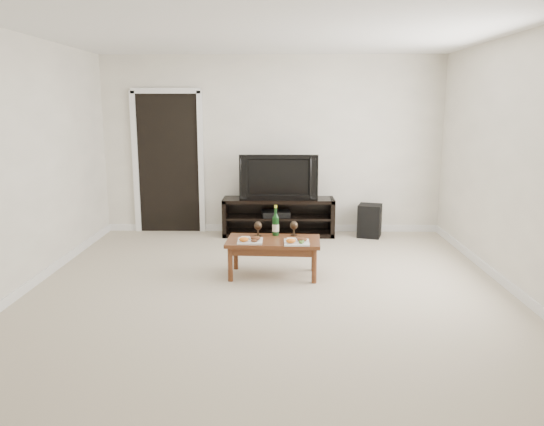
{
  "coord_description": "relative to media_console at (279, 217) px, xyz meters",
  "views": [
    {
      "loc": [
        0.11,
        -5.12,
        1.89
      ],
      "look_at": [
        0.03,
        0.69,
        0.7
      ],
      "focal_mm": 35.0,
      "sensor_mm": 36.0,
      "label": 1
    }
  ],
  "objects": [
    {
      "name": "floor",
      "position": [
        -0.09,
        -2.5,
        -0.28
      ],
      "size": [
        5.5,
        5.5,
        0.0
      ],
      "primitive_type": "plane",
      "color": "#BDB298",
      "rests_on": "ground"
    },
    {
      "name": "back_wall",
      "position": [
        -0.09,
        0.27,
        1.02
      ],
      "size": [
        5.0,
        0.04,
        2.6
      ],
      "primitive_type": "cube",
      "color": "beige",
      "rests_on": "ground"
    },
    {
      "name": "ceiling",
      "position": [
        -0.09,
        -2.5,
        2.35
      ],
      "size": [
        5.0,
        5.5,
        0.04
      ],
      "primitive_type": "cube",
      "color": "white",
      "rests_on": "back_wall"
    },
    {
      "name": "doorway",
      "position": [
        -1.64,
        0.24,
        0.75
      ],
      "size": [
        0.9,
        0.02,
        2.05
      ],
      "primitive_type": "cube",
      "color": "black",
      "rests_on": "ground"
    },
    {
      "name": "media_console",
      "position": [
        0.0,
        0.0,
        0.0
      ],
      "size": [
        1.62,
        0.45,
        0.55
      ],
      "primitive_type": "cube",
      "color": "black",
      "rests_on": "ground"
    },
    {
      "name": "television",
      "position": [
        0.0,
        0.0,
        0.6
      ],
      "size": [
        1.13,
        0.15,
        0.65
      ],
      "primitive_type": "imported",
      "rotation": [
        0.0,
        0.0,
        0.0
      ],
      "color": "black",
      "rests_on": "media_console"
    },
    {
      "name": "av_receiver",
      "position": [
        -0.04,
        -0.01,
        0.05
      ],
      "size": [
        0.43,
        0.34,
        0.08
      ],
      "primitive_type": "cube",
      "rotation": [
        0.0,
        0.0,
        0.12
      ],
      "color": "black",
      "rests_on": "media_console"
    },
    {
      "name": "subwoofer",
      "position": [
        1.32,
        -0.08,
        -0.04
      ],
      "size": [
        0.4,
        0.4,
        0.48
      ],
      "primitive_type": "cube",
      "rotation": [
        0.0,
        0.0,
        -0.3
      ],
      "color": "black",
      "rests_on": "ground"
    },
    {
      "name": "coffee_table",
      "position": [
        -0.05,
        -1.91,
        -0.07
      ],
      "size": [
        1.06,
        0.61,
        0.42
      ],
      "primitive_type": "cube",
      "rotation": [
        0.0,
        0.0,
        -0.05
      ],
      "color": "#5A2D19",
      "rests_on": "ground"
    },
    {
      "name": "plate_left",
      "position": [
        -0.31,
        -2.01,
        0.18
      ],
      "size": [
        0.27,
        0.27,
        0.07
      ],
      "primitive_type": "cube",
      "color": "white",
      "rests_on": "coffee_table"
    },
    {
      "name": "plate_right",
      "position": [
        0.2,
        -2.06,
        0.18
      ],
      "size": [
        0.27,
        0.27,
        0.07
      ],
      "primitive_type": "cube",
      "color": "white",
      "rests_on": "coffee_table"
    },
    {
      "name": "wine_bottle",
      "position": [
        -0.03,
        -1.7,
        0.32
      ],
      "size": [
        0.07,
        0.07,
        0.35
      ],
      "primitive_type": "cylinder",
      "color": "black",
      "rests_on": "coffee_table"
    },
    {
      "name": "goblet_left",
      "position": [
        -0.23,
        -1.75,
        0.23
      ],
      "size": [
        0.09,
        0.09,
        0.17
      ],
      "primitive_type": null,
      "color": "#31251B",
      "rests_on": "coffee_table"
    },
    {
      "name": "goblet_right",
      "position": [
        0.18,
        -1.72,
        0.23
      ],
      "size": [
        0.09,
        0.09,
        0.17
      ],
      "primitive_type": null,
      "color": "#31251B",
      "rests_on": "coffee_table"
    }
  ]
}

